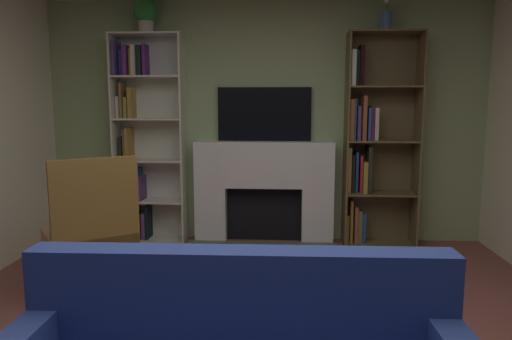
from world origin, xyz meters
TOP-DOWN VIEW (x-y plane):
  - wall_back_accent at (0.00, 2.74)m, footprint 4.80×0.06m
  - fireplace at (0.00, 2.59)m, footprint 1.58×0.54m
  - tv at (0.00, 2.68)m, footprint 1.00×0.06m
  - bookshelf_left at (-1.31, 2.61)m, footprint 0.75×0.30m
  - bookshelf_right at (1.12, 2.59)m, footprint 0.75×0.32m
  - potted_plant at (-1.23, 2.56)m, footprint 0.25×0.25m
  - vase_with_flowers at (1.23, 2.56)m, footprint 0.10×0.10m
  - armchair at (-1.29, 1.11)m, footprint 0.86×0.85m

SIDE VIEW (x-z plane):
  - armchair at x=-1.29m, z-range -0.01..1.08m
  - fireplace at x=0.00m, z-range 0.04..1.13m
  - bookshelf_left at x=-1.31m, z-range -0.04..2.17m
  - bookshelf_right at x=1.12m, z-range -0.04..2.18m
  - wall_back_accent at x=0.00m, z-range 0.00..2.59m
  - tv at x=0.00m, z-range 1.09..1.66m
  - vase_with_flowers at x=1.23m, z-range 2.17..2.52m
  - potted_plant at x=-1.23m, z-range 2.24..2.58m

